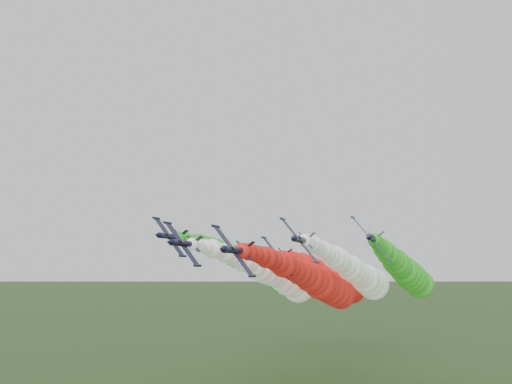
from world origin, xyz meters
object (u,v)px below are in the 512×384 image
jet_inner_right (357,273)px  jet_trail (335,281)px  jet_lead (317,282)px  jet_inner_left (275,275)px  jet_outer_right (406,272)px  jet_outer_left (257,267)px

jet_inner_right → jet_trail: jet_inner_right is taller
jet_lead → jet_inner_left: (-13.84, 10.18, 1.39)m
jet_lead → jet_inner_left: 17.23m
jet_inner_right → jet_lead: bearing=-116.6°
jet_trail → jet_outer_right: bearing=-31.4°
jet_inner_left → jet_outer_right: (35.07, 7.67, 1.01)m
jet_inner_left → jet_trail: jet_inner_left is taller
jet_inner_right → jet_trail: bearing=120.2°
jet_inner_left → jet_outer_left: size_ratio=1.00×
jet_outer_left → jet_trail: bearing=28.9°
jet_lead → jet_inner_right: (8.17, 16.35, 1.97)m
jet_outer_left → jet_trail: 25.09m
jet_lead → jet_outer_left: bearing=139.1°
jet_trail → jet_lead: bearing=-89.3°
jet_lead → jet_inner_left: bearing=143.7°
jet_inner_left → jet_outer_left: bearing=132.6°
jet_inner_left → jet_outer_left: 12.31m
jet_inner_left → jet_outer_right: size_ratio=1.01×
jet_inner_right → jet_outer_right: jet_outer_right is taller
jet_inner_left → jet_outer_left: (-8.19, 8.93, 2.19)m
jet_outer_right → jet_trail: jet_outer_right is taller
jet_inner_right → jet_outer_left: size_ratio=1.00×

